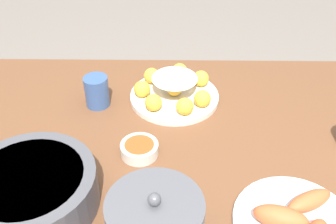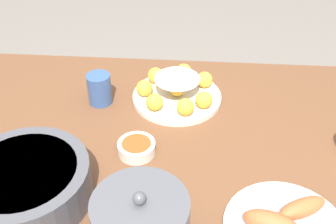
{
  "view_description": "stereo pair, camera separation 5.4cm",
  "coord_description": "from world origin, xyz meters",
  "px_view_note": "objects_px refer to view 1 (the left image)",
  "views": [
    {
      "loc": [
        -0.03,
        0.74,
        1.46
      ],
      "look_at": [
        -0.02,
        -0.12,
        0.8
      ],
      "focal_mm": 42.0,
      "sensor_mm": 36.0,
      "label": 1
    },
    {
      "loc": [
        -0.08,
        0.73,
        1.46
      ],
      "look_at": [
        -0.02,
        -0.12,
        0.8
      ],
      "focal_mm": 42.0,
      "sensor_mm": 36.0,
      "label": 2
    }
  ],
  "objects_px": {
    "seafood_platter": "(297,222)",
    "cup_near": "(97,91)",
    "cake_plate": "(174,91)",
    "dining_table": "(161,180)",
    "serving_bowl": "(31,190)",
    "sauce_bowl": "(139,149)"
  },
  "relations": [
    {
      "from": "cake_plate",
      "to": "cup_near",
      "type": "xyz_separation_m",
      "value": [
        0.23,
        0.03,
        0.02
      ]
    },
    {
      "from": "serving_bowl",
      "to": "sauce_bowl",
      "type": "xyz_separation_m",
      "value": [
        -0.22,
        -0.17,
        -0.03
      ]
    },
    {
      "from": "seafood_platter",
      "to": "cup_near",
      "type": "xyz_separation_m",
      "value": [
        0.48,
        -0.43,
        0.03
      ]
    },
    {
      "from": "cake_plate",
      "to": "sauce_bowl",
      "type": "xyz_separation_m",
      "value": [
        0.09,
        0.24,
        -0.01
      ]
    },
    {
      "from": "dining_table",
      "to": "serving_bowl",
      "type": "distance_m",
      "value": 0.36
    },
    {
      "from": "cake_plate",
      "to": "sauce_bowl",
      "type": "bearing_deg",
      "value": 70.15
    },
    {
      "from": "sauce_bowl",
      "to": "cake_plate",
      "type": "bearing_deg",
      "value": -109.85
    },
    {
      "from": "sauce_bowl",
      "to": "dining_table",
      "type": "bearing_deg",
      "value": -173.68
    },
    {
      "from": "serving_bowl",
      "to": "seafood_platter",
      "type": "distance_m",
      "value": 0.57
    },
    {
      "from": "dining_table",
      "to": "serving_bowl",
      "type": "relative_size",
      "value": 4.46
    },
    {
      "from": "dining_table",
      "to": "seafood_platter",
      "type": "xyz_separation_m",
      "value": [
        -0.29,
        0.23,
        0.12
      ]
    },
    {
      "from": "serving_bowl",
      "to": "seafood_platter",
      "type": "xyz_separation_m",
      "value": [
        -0.56,
        0.06,
        -0.03
      ]
    },
    {
      "from": "serving_bowl",
      "to": "cup_near",
      "type": "bearing_deg",
      "value": -102.31
    },
    {
      "from": "serving_bowl",
      "to": "seafood_platter",
      "type": "height_order",
      "value": "serving_bowl"
    },
    {
      "from": "dining_table",
      "to": "sauce_bowl",
      "type": "relative_size",
      "value": 13.3
    },
    {
      "from": "cake_plate",
      "to": "serving_bowl",
      "type": "distance_m",
      "value": 0.51
    },
    {
      "from": "cake_plate",
      "to": "serving_bowl",
      "type": "relative_size",
      "value": 0.93
    },
    {
      "from": "seafood_platter",
      "to": "cup_near",
      "type": "relative_size",
      "value": 2.79
    },
    {
      "from": "cake_plate",
      "to": "seafood_platter",
      "type": "distance_m",
      "value": 0.53
    },
    {
      "from": "dining_table",
      "to": "sauce_bowl",
      "type": "xyz_separation_m",
      "value": [
        0.05,
        0.01,
        0.12
      ]
    },
    {
      "from": "seafood_platter",
      "to": "cup_near",
      "type": "height_order",
      "value": "cup_near"
    },
    {
      "from": "cake_plate",
      "to": "cup_near",
      "type": "distance_m",
      "value": 0.23
    }
  ]
}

